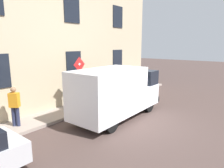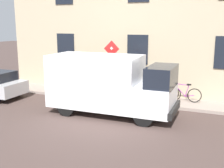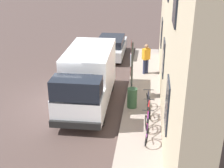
# 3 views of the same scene
# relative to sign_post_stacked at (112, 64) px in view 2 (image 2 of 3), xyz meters

# --- Properties ---
(ground_plane) EXTENTS (80.00, 80.00, 0.00)m
(ground_plane) POSITION_rel_sign_post_stacked_xyz_m (-3.10, -0.85, -1.86)
(ground_plane) COLOR #473733
(sidewalk_slab) EXTENTS (1.63, 17.56, 0.14)m
(sidewalk_slab) POSITION_rel_sign_post_stacked_xyz_m (0.62, -0.85, -1.79)
(sidewalk_slab) COLOR gray
(sidewalk_slab) RESTS_ON ground_plane
(building_facade) EXTENTS (0.75, 15.56, 7.73)m
(building_facade) POSITION_rel_sign_post_stacked_xyz_m (1.78, -0.85, 2.01)
(building_facade) COLOR #BDAB8B
(building_facade) RESTS_ON ground_plane
(sign_post_stacked) EXTENTS (0.15, 0.56, 2.73)m
(sign_post_stacked) POSITION_rel_sign_post_stacked_xyz_m (0.00, 0.00, 0.00)
(sign_post_stacked) COLOR #474C47
(sign_post_stacked) RESTS_ON sidewalk_slab
(delivery_van) EXTENTS (2.09, 5.36, 2.50)m
(delivery_van) POSITION_rel_sign_post_stacked_xyz_m (-1.90, -0.67, -0.52)
(delivery_van) COLOR white
(delivery_van) RESTS_ON ground_plane
(bicycle_purple) EXTENTS (0.46, 1.71, 0.89)m
(bicycle_purple) POSITION_rel_sign_post_stacked_xyz_m (0.88, -3.33, -1.35)
(bicycle_purple) COLOR black
(bicycle_purple) RESTS_ON sidewalk_slab
(bicycle_red) EXTENTS (0.46, 1.72, 0.89)m
(bicycle_red) POSITION_rel_sign_post_stacked_xyz_m (0.88, -2.38, -1.35)
(bicycle_red) COLOR black
(bicycle_red) RESTS_ON sidewalk_slab
(bicycle_black) EXTENTS (0.46, 1.72, 0.89)m
(bicycle_black) POSITION_rel_sign_post_stacked_xyz_m (0.88, -1.43, -1.35)
(bicycle_black) COLOR black
(bicycle_black) RESTS_ON sidewalk_slab
(pedestrian) EXTENTS (0.48, 0.44, 1.72)m
(pedestrian) POSITION_rel_sign_post_stacked_xyz_m (0.63, 3.18, -0.79)
(pedestrian) COLOR #262B47
(pedestrian) RESTS_ON sidewalk_slab
(litter_bin) EXTENTS (0.44, 0.44, 0.90)m
(litter_bin) POSITION_rel_sign_post_stacked_xyz_m (0.15, -1.00, -1.27)
(litter_bin) COLOR #2D5133
(litter_bin) RESTS_ON sidewalk_slab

